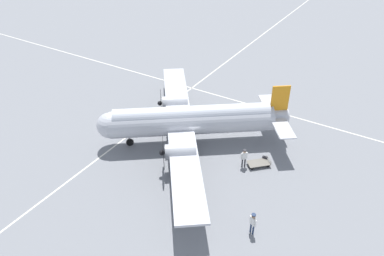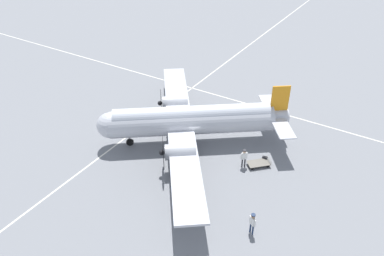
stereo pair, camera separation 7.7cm
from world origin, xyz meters
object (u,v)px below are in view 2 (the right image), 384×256
object	(u,v)px
passenger_boarding	(244,156)
suitcase_near_door	(265,159)
baggage_cart	(259,163)
crew_foreground	(253,222)
airliner_main	(188,120)

from	to	relation	value
passenger_boarding	suitcase_near_door	world-z (taller)	passenger_boarding
baggage_cart	crew_foreground	bearing A→B (deg)	64.86
airliner_main	crew_foreground	size ratio (longest dim) A/B	11.35
airliner_main	suitcase_near_door	world-z (taller)	airliner_main
passenger_boarding	suitcase_near_door	xyz separation A→B (m)	(-1.28, -1.67, -0.87)
airliner_main	passenger_boarding	world-z (taller)	airliner_main
crew_foreground	suitcase_near_door	bearing A→B (deg)	132.02
airliner_main	crew_foreground	xyz separation A→B (m)	(-9.64, 6.95, -1.30)
crew_foreground	passenger_boarding	world-z (taller)	crew_foreground
airliner_main	passenger_boarding	size ratio (longest dim) A/B	11.67
airliner_main	baggage_cart	xyz separation A→B (m)	(-7.12, -0.27, -2.18)
airliner_main	passenger_boarding	distance (m)	6.19
crew_foreground	baggage_cart	world-z (taller)	crew_foreground
passenger_boarding	baggage_cart	world-z (taller)	passenger_boarding
passenger_boarding	suitcase_near_door	size ratio (longest dim) A/B	3.37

